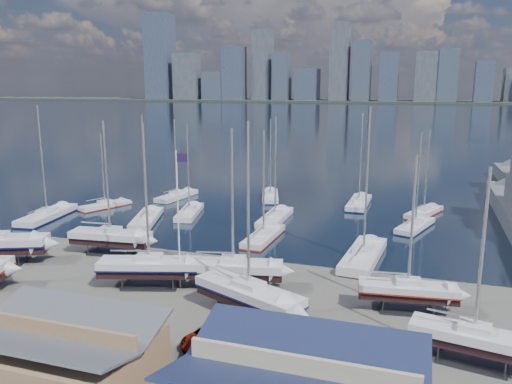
% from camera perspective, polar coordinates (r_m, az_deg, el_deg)
% --- Properties ---
extents(ground, '(1400.00, 1400.00, 0.00)m').
position_cam_1_polar(ground, '(49.09, -9.40, -10.75)').
color(ground, '#605E59').
rests_on(ground, ground).
extents(water, '(1400.00, 600.00, 0.40)m').
position_cam_1_polar(water, '(351.16, 14.70, 8.53)').
color(water, '#182938').
rests_on(water, ground).
extents(far_shore, '(1400.00, 80.00, 2.20)m').
position_cam_1_polar(far_shore, '(610.62, 16.29, 9.88)').
color(far_shore, '#2D332D').
rests_on(far_shore, ground).
extents(skyline, '(639.14, 43.80, 107.69)m').
position_cam_1_polar(skyline, '(604.79, 15.72, 13.50)').
color(skyline, '#475166').
rests_on(skyline, far_shore).
extents(shed_grey, '(12.60, 8.40, 4.17)m').
position_cam_1_polar(shed_grey, '(36.19, -21.70, -16.41)').
color(shed_grey, '#8C6B4C').
rests_on(shed_grey, ground).
extents(sailboat_cradle_2, '(9.48, 3.47, 15.21)m').
position_cam_1_polar(sailboat_cradle_2, '(59.36, -16.30, -4.95)').
color(sailboat_cradle_2, '#2D2D33').
rests_on(sailboat_cradle_2, ground).
extents(sailboat_cradle_3, '(10.02, 5.38, 15.63)m').
position_cam_1_polar(sailboat_cradle_3, '(48.99, -12.08, -8.33)').
color(sailboat_cradle_3, '#2D2D33').
rests_on(sailboat_cradle_3, ground).
extents(sailboat_cradle_4, '(9.61, 4.56, 15.20)m').
position_cam_1_polar(sailboat_cradle_4, '(47.55, -2.63, -8.72)').
color(sailboat_cradle_4, '#2D2D33').
rests_on(sailboat_cradle_4, ground).
extents(sailboat_cradle_5, '(10.38, 6.62, 16.28)m').
position_cam_1_polar(sailboat_cradle_5, '(41.80, -0.85, -11.65)').
color(sailboat_cradle_5, '#2D2D33').
rests_on(sailboat_cradle_5, ground).
extents(sailboat_cradle_6, '(8.45, 3.32, 13.50)m').
position_cam_1_polar(sailboat_cradle_6, '(44.84, 16.96, -10.70)').
color(sailboat_cradle_6, '#2D2D33').
rests_on(sailboat_cradle_6, ground).
extents(sailboat_cradle_7, '(8.67, 3.82, 13.86)m').
position_cam_1_polar(sailboat_cradle_7, '(38.51, 23.62, -15.08)').
color(sailboat_cradle_7, '#2D2D33').
rests_on(sailboat_cradle_7, ground).
extents(sailboat_moored_0, '(4.66, 11.76, 17.11)m').
position_cam_1_polar(sailboat_moored_0, '(78.29, -22.75, -2.65)').
color(sailboat_moored_0, black).
rests_on(sailboat_moored_0, water).
extents(sailboat_moored_1, '(5.55, 8.48, 12.35)m').
position_cam_1_polar(sailboat_moored_1, '(82.26, -16.86, -1.54)').
color(sailboat_moored_1, black).
rests_on(sailboat_moored_1, water).
extents(sailboat_moored_2, '(4.01, 9.63, 14.10)m').
position_cam_1_polar(sailboat_moored_2, '(86.25, -9.04, -0.55)').
color(sailboat_moored_2, black).
rests_on(sailboat_moored_2, water).
extents(sailboat_moored_3, '(6.11, 10.96, 15.80)m').
position_cam_1_polar(sailboat_moored_3, '(72.19, -12.39, -3.16)').
color(sailboat_moored_3, black).
rests_on(sailboat_moored_3, water).
extents(sailboat_moored_4, '(4.74, 9.78, 14.23)m').
position_cam_1_polar(sailboat_moored_4, '(74.81, -7.61, -2.44)').
color(sailboat_moored_4, black).
rests_on(sailboat_moored_4, water).
extents(sailboat_moored_5, '(5.31, 9.87, 14.22)m').
position_cam_1_polar(sailboat_moored_5, '(84.96, 1.63, -0.60)').
color(sailboat_moored_5, black).
rests_on(sailboat_moored_5, water).
extents(sailboat_moored_6, '(3.10, 9.75, 14.41)m').
position_cam_1_polar(sailboat_moored_6, '(62.52, 0.86, -5.25)').
color(sailboat_moored_6, black).
rests_on(sailboat_moored_6, water).
extents(sailboat_moored_7, '(2.92, 10.28, 15.51)m').
position_cam_1_polar(sailboat_moored_7, '(71.15, 2.19, -3.10)').
color(sailboat_moored_7, black).
rests_on(sailboat_moored_7, water).
extents(sailboat_moored_8, '(3.12, 10.42, 15.48)m').
position_cam_1_polar(sailboat_moored_8, '(81.64, 11.67, -1.37)').
color(sailboat_moored_8, black).
rests_on(sailboat_moored_8, water).
extents(sailboat_moored_9, '(4.28, 11.92, 17.64)m').
position_cam_1_polar(sailboat_moored_9, '(56.69, 12.17, -7.35)').
color(sailboat_moored_9, black).
rests_on(sailboat_moored_9, water).
extents(sailboat_moored_10, '(5.35, 9.50, 13.69)m').
position_cam_1_polar(sailboat_moored_10, '(70.52, 17.73, -3.82)').
color(sailboat_moored_10, black).
rests_on(sailboat_moored_10, water).
extents(sailboat_moored_11, '(5.78, 9.14, 13.27)m').
position_cam_1_polar(sailboat_moored_11, '(78.42, 18.64, -2.31)').
color(sailboat_moored_11, black).
rests_on(sailboat_moored_11, water).
extents(car_b, '(5.04, 2.64, 1.58)m').
position_cam_1_polar(car_b, '(39.62, -17.85, -15.74)').
color(car_b, gray).
rests_on(car_b, ground).
extents(car_c, '(3.81, 5.56, 1.41)m').
position_cam_1_polar(car_c, '(38.83, -5.29, -15.92)').
color(car_c, gray).
rests_on(car_c, ground).
extents(car_d, '(3.18, 5.37, 1.46)m').
position_cam_1_polar(car_d, '(35.16, -3.12, -19.04)').
color(car_d, gray).
rests_on(car_d, ground).
extents(flagpole, '(1.16, 0.12, 13.20)m').
position_cam_1_polar(flagpole, '(46.62, -8.80, -2.01)').
color(flagpole, white).
rests_on(flagpole, ground).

